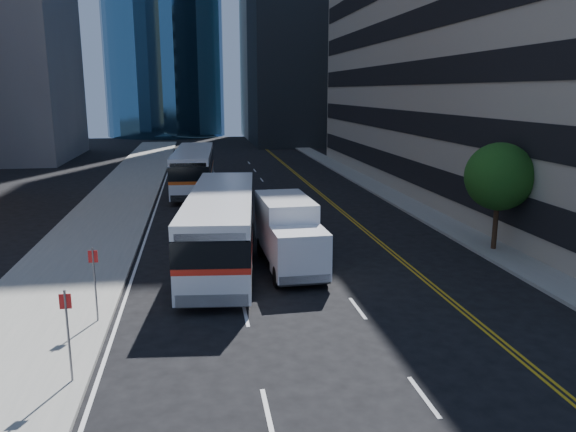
{
  "coord_description": "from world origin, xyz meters",
  "views": [
    {
      "loc": [
        -4.95,
        -16.15,
        7.57
      ],
      "look_at": [
        -1.54,
        4.95,
        2.8
      ],
      "focal_mm": 35.0,
      "sensor_mm": 36.0,
      "label": 1
    }
  ],
  "objects_px": {
    "street_tree": "(499,177)",
    "bus_front": "(222,225)",
    "box_truck": "(289,233)",
    "bus_rear": "(194,169)"
  },
  "relations": [
    {
      "from": "street_tree",
      "to": "bus_rear",
      "type": "height_order",
      "value": "street_tree"
    },
    {
      "from": "street_tree",
      "to": "bus_rear",
      "type": "distance_m",
      "value": 24.11
    },
    {
      "from": "street_tree",
      "to": "box_truck",
      "type": "relative_size",
      "value": 0.81
    },
    {
      "from": "bus_front",
      "to": "box_truck",
      "type": "relative_size",
      "value": 2.02
    },
    {
      "from": "street_tree",
      "to": "box_truck",
      "type": "bearing_deg",
      "value": -174.87
    },
    {
      "from": "street_tree",
      "to": "bus_front",
      "type": "xyz_separation_m",
      "value": [
        -13.0,
        0.22,
        -1.89
      ]
    },
    {
      "from": "box_truck",
      "to": "street_tree",
      "type": "bearing_deg",
      "value": 3.2
    },
    {
      "from": "street_tree",
      "to": "bus_front",
      "type": "distance_m",
      "value": 13.14
    },
    {
      "from": "bus_rear",
      "to": "box_truck",
      "type": "relative_size",
      "value": 1.99
    },
    {
      "from": "street_tree",
      "to": "box_truck",
      "type": "distance_m",
      "value": 10.4
    }
  ]
}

